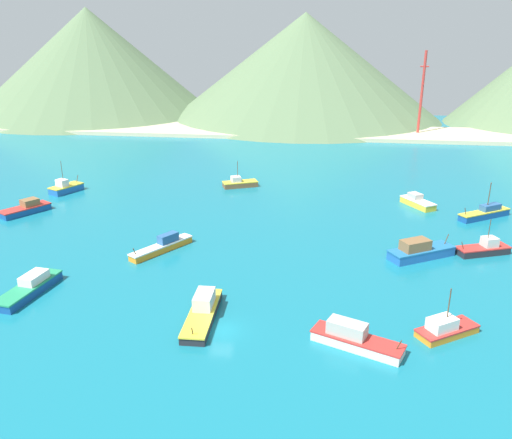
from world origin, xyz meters
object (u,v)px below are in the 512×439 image
Objects in this scene: fishing_boat_5 at (484,249)px; fishing_boat_15 at (163,246)px; fishing_boat_6 at (30,287)px; fishing_boat_11 at (420,251)px; fishing_boat_1 at (239,183)px; fishing_boat_13 at (26,209)px; fishing_boat_10 at (485,213)px; fishing_boat_3 at (445,329)px; fishing_boat_8 at (66,188)px; fishing_boat_12 at (417,202)px; fishing_boat_4 at (203,311)px; radio_tower at (422,94)px; fishing_boat_14 at (354,338)px.

fishing_boat_5 is 48.00m from fishing_boat_15.
fishing_boat_6 is 1.01× the size of fishing_boat_11.
fishing_boat_13 is (-35.89, -22.24, 0.06)m from fishing_boat_1.
fishing_boat_5 is at bearing -105.89° from fishing_boat_10.
fishing_boat_1 reaches higher than fishing_boat_3.
fishing_boat_3 is 80.55m from fishing_boat_8.
fishing_boat_12 is at bearing 154.39° from fishing_boat_10.
fishing_boat_4 is 1.11× the size of fishing_boat_10.
fishing_boat_4 reaches higher than fishing_boat_12.
fishing_boat_15 is 0.39× the size of radio_tower.
fishing_boat_1 is 0.70× the size of fishing_boat_4.
fishing_boat_14 reaches higher than fishing_boat_12.
fishing_boat_5 is (37.26, 23.50, -0.06)m from fishing_boat_4.
fishing_boat_1 is 1.01× the size of fishing_boat_12.
fishing_boat_1 is 81.91m from radio_tower.
fishing_boat_6 is 134.47m from radio_tower.
fishing_boat_1 is 48.67m from fishing_boat_10.
fishing_boat_14 is at bearing -9.12° from fishing_boat_6.
fishing_boat_8 is 0.71× the size of fishing_boat_11.
fishing_boat_3 is 20.84m from fishing_boat_11.
fishing_boat_12 is 0.29× the size of radio_tower.
fishing_boat_1 is 0.79× the size of fishing_boat_14.
radio_tower is at bearing 54.09° from fishing_boat_1.
fishing_boat_6 is (-49.85, 2.98, -0.01)m from fishing_boat_3.
fishing_boat_5 is at bearing 32.25° from fishing_boat_4.
fishing_boat_3 is 0.71× the size of fishing_boat_6.
fishing_boat_15 reaches higher than fishing_boat_12.
fishing_boat_12 is at bearing -13.36° from fishing_boat_1.
fishing_boat_13 is (-77.81, 8.23, 0.04)m from fishing_boat_5.
fishing_boat_1 is at bearing 110.65° from fishing_boat_14.
radio_tower is at bearing 70.30° from fishing_boat_4.
fishing_boat_3 is 0.95× the size of fishing_boat_12.
fishing_boat_5 reaches higher than fishing_boat_15.
fishing_boat_12 is at bearing 105.65° from fishing_boat_5.
fishing_boat_3 reaches higher than fishing_boat_15.
fishing_boat_12 is (3.58, 24.72, -0.23)m from fishing_boat_11.
fishing_boat_8 is (-39.73, 45.20, 0.08)m from fishing_boat_4.
fishing_boat_10 reaches higher than fishing_boat_5.
fishing_boat_8 is at bearing 131.32° from fishing_boat_4.
fishing_boat_3 is at bearing -59.72° from fishing_boat_1.
fishing_boat_12 is at bearing 0.22° from fishing_boat_8.
radio_tower reaches higher than fishing_boat_11.
fishing_boat_4 is at bearing -124.37° from fishing_boat_12.
fishing_boat_11 is at bearing -45.89° from fishing_boat_1.
fishing_boat_13 is at bearing -169.14° from fishing_boat_12.
fishing_boat_11 is 0.39× the size of radio_tower.
fishing_boat_6 is 45.50m from fishing_boat_8.
fishing_boat_14 reaches higher than fishing_boat_13.
fishing_boat_1 is at bearing 80.81° from fishing_boat_15.
fishing_boat_1 is at bearing 143.99° from fishing_boat_5.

